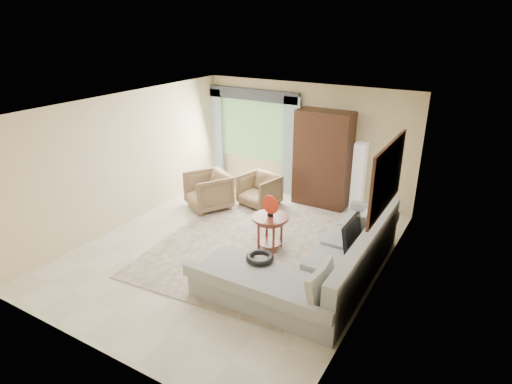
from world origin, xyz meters
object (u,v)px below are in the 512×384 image
Objects in this scene: armchair_left at (208,191)px; armoire at (323,159)px; tv_screen at (352,234)px; sectional_sofa at (324,267)px; armchair_right at (259,190)px; floor_lamp at (358,178)px; coffee_table at (270,232)px; potted_plant at (215,177)px.

armchair_left is 0.42× the size of armoire.
armoire is at bearing 121.75° from tv_screen.
sectional_sofa is 4.68× the size of tv_screen.
floor_lamp is at bearing 36.83° from armchair_right.
tv_screen is 3.13m from armchair_right.
floor_lamp is (0.80, 2.44, 0.41)m from coffee_table.
sectional_sofa reaches higher than coffee_table.
potted_plant is at bearing 149.05° from armchair_left.
armoire is (0.00, 2.38, 0.71)m from coffee_table.
coffee_table is 1.96m from armchair_right.
floor_lamp is (2.83, 1.53, 0.35)m from armchair_left.
armchair_right is at bearing 148.17° from tv_screen.
armchair_left is (-2.03, 0.91, 0.06)m from coffee_table.
armchair_left is 3.24m from floor_lamp.
sectional_sofa is 3.57m from armchair_left.
floor_lamp is (1.95, 0.84, 0.40)m from armchair_right.
armchair_left is 1.31m from potted_plant.
tv_screen reaches higher than sectional_sofa.
armchair_right reaches higher than coffee_table.
floor_lamp is (3.45, 0.39, 0.50)m from potted_plant.
potted_plant is at bearing 146.51° from sectional_sofa.
coffee_table is at bearing -90.06° from armoire.
armchair_left is 1.75× the size of potted_plant.
tv_screen is 0.49× the size of floor_lamp.
coffee_table is at bearing -37.77° from potted_plant.
armoire reaches higher than sectional_sofa.
tv_screen is (0.27, 0.47, 0.44)m from sectional_sofa.
tv_screen is 2.58m from floor_lamp.
armoire is at bearing 47.75° from armchair_right.
potted_plant is (-4.15, 2.10, -0.47)m from tv_screen.
armchair_right is at bearing -156.59° from floor_lamp.
armoire reaches higher than potted_plant.
armchair_right is (-2.38, 2.12, 0.07)m from sectional_sofa.
armchair_left is 1.12m from armchair_right.
sectional_sofa is at bearing -119.42° from tv_screen.
floor_lamp reaches higher than coffee_table.
potted_plant is 3.51m from floor_lamp.
sectional_sofa is 1.34m from coffee_table.
coffee_table is at bearing 178.31° from tv_screen.
coffee_table is at bearing 6.28° from armchair_left.
armchair_left reaches higher than armchair_right.
sectional_sofa is 0.70m from tv_screen.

